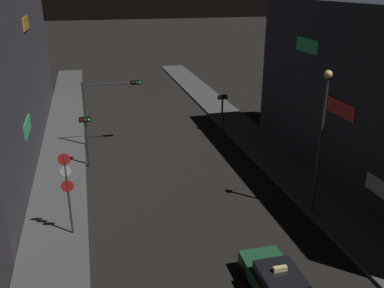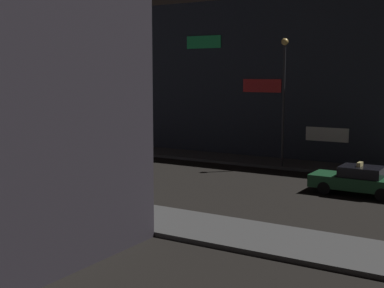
{
  "view_description": "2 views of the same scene",
  "coord_description": "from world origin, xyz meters",
  "px_view_note": "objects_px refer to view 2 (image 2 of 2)",
  "views": [
    {
      "loc": [
        -5.25,
        -5.28,
        11.98
      ],
      "look_at": [
        0.68,
        17.99,
        2.71
      ],
      "focal_mm": 38.98,
      "sensor_mm": 36.0,
      "label": 1
    },
    {
      "loc": [
        -24.15,
        0.88,
        5.84
      ],
      "look_at": [
        2.04,
        16.81,
        1.76
      ],
      "focal_mm": 49.07,
      "sensor_mm": 36.0,
      "label": 2
    }
  ],
  "objects_px": {
    "taxi": "(358,180)",
    "traffic_light_right_kerb": "(100,121)",
    "traffic_light_left_kerb": "(24,136)",
    "traffic_light_overhead": "(1,110)",
    "street_lamp_near_block": "(284,87)",
    "sign_pole_left": "(147,148)"
  },
  "relations": [
    {
      "from": "taxi",
      "to": "traffic_light_overhead",
      "type": "relative_size",
      "value": 0.87
    },
    {
      "from": "street_lamp_near_block",
      "to": "traffic_light_left_kerb",
      "type": "bearing_deg",
      "value": 141.51
    },
    {
      "from": "taxi",
      "to": "sign_pole_left",
      "type": "bearing_deg",
      "value": 140.1
    },
    {
      "from": "street_lamp_near_block",
      "to": "sign_pole_left",
      "type": "bearing_deg",
      "value": 176.03
    },
    {
      "from": "sign_pole_left",
      "to": "street_lamp_near_block",
      "type": "height_order",
      "value": "street_lamp_near_block"
    },
    {
      "from": "traffic_light_right_kerb",
      "to": "traffic_light_left_kerb",
      "type": "bearing_deg",
      "value": -157.25
    },
    {
      "from": "sign_pole_left",
      "to": "traffic_light_left_kerb",
      "type": "bearing_deg",
      "value": 83.35
    },
    {
      "from": "taxi",
      "to": "traffic_light_overhead",
      "type": "bearing_deg",
      "value": 105.55
    },
    {
      "from": "traffic_light_right_kerb",
      "to": "taxi",
      "type": "bearing_deg",
      "value": -101.84
    },
    {
      "from": "traffic_light_left_kerb",
      "to": "traffic_light_right_kerb",
      "type": "xyz_separation_m",
      "value": [
        11.28,
        4.73,
        -0.26
      ]
    },
    {
      "from": "taxi",
      "to": "sign_pole_left",
      "type": "relative_size",
      "value": 1.03
    },
    {
      "from": "traffic_light_right_kerb",
      "to": "sign_pole_left",
      "type": "xyz_separation_m",
      "value": [
        -12.29,
        -13.33,
        0.4
      ]
    },
    {
      "from": "taxi",
      "to": "sign_pole_left",
      "type": "height_order",
      "value": "sign_pole_left"
    },
    {
      "from": "taxi",
      "to": "traffic_light_left_kerb",
      "type": "distance_m",
      "value": 17.01
    },
    {
      "from": "taxi",
      "to": "traffic_light_right_kerb",
      "type": "bearing_deg",
      "value": 78.16
    },
    {
      "from": "taxi",
      "to": "street_lamp_near_block",
      "type": "height_order",
      "value": "street_lamp_near_block"
    },
    {
      "from": "taxi",
      "to": "traffic_light_left_kerb",
      "type": "height_order",
      "value": "traffic_light_left_kerb"
    },
    {
      "from": "traffic_light_overhead",
      "to": "sign_pole_left",
      "type": "xyz_separation_m",
      "value": [
        -2.72,
        -12.47,
        -0.97
      ]
    },
    {
      "from": "traffic_light_left_kerb",
      "to": "sign_pole_left",
      "type": "height_order",
      "value": "sign_pole_left"
    },
    {
      "from": "taxi",
      "to": "traffic_light_right_kerb",
      "type": "height_order",
      "value": "traffic_light_right_kerb"
    },
    {
      "from": "traffic_light_left_kerb",
      "to": "sign_pole_left",
      "type": "relative_size",
      "value": 0.85
    },
    {
      "from": "traffic_light_left_kerb",
      "to": "traffic_light_overhead",
      "type": "bearing_deg",
      "value": 66.03
    }
  ]
}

